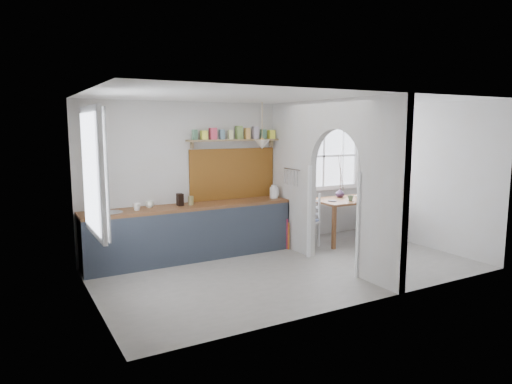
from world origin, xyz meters
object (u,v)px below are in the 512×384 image
chair_left (304,221)px  dining_table (347,220)px  vase (340,193)px  chair_right (389,215)px  kettle (274,192)px

chair_left → dining_table: bearing=63.8°
dining_table → vase: vase is taller
chair_left → chair_right: 2.01m
kettle → vase: size_ratio=1.36×
chair_left → chair_right: bearing=62.2°
kettle → vase: 1.46m
vase → kettle: bearing=176.3°
chair_left → vase: vase is taller
dining_table → chair_left: 1.00m
dining_table → chair_right: bearing=-3.1°
dining_table → chair_left: chair_left is taller
chair_right → chair_left: bearing=102.7°
chair_right → vase: (-1.01, 0.33, 0.48)m
dining_table → chair_right: 1.02m
chair_left → kettle: size_ratio=4.11×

